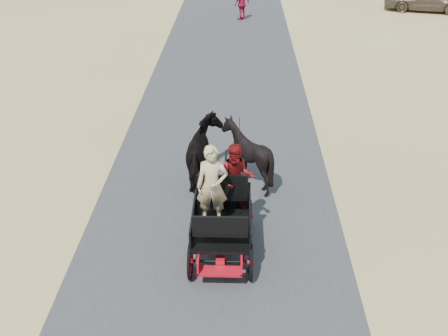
{
  "coord_description": "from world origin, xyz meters",
  "views": [
    {
      "loc": [
        0.57,
        -9.66,
        7.51
      ],
      "look_at": [
        0.22,
        1.91,
        1.2
      ],
      "focal_mm": 45.0,
      "sensor_mm": 36.0,
      "label": 1
    }
  ],
  "objects_px": {
    "carriage": "(222,237)",
    "pedestrian": "(242,4)",
    "horse_left": "(205,154)",
    "horse_right": "(247,154)"
  },
  "relations": [
    {
      "from": "horse_left",
      "to": "pedestrian",
      "type": "distance_m",
      "value": 17.72
    },
    {
      "from": "horse_left",
      "to": "horse_right",
      "type": "distance_m",
      "value": 1.1
    },
    {
      "from": "horse_right",
      "to": "pedestrian",
      "type": "relative_size",
      "value": 0.98
    },
    {
      "from": "horse_right",
      "to": "pedestrian",
      "type": "height_order",
      "value": "pedestrian"
    },
    {
      "from": "carriage",
      "to": "horse_right",
      "type": "bearing_deg",
      "value": 79.61
    },
    {
      "from": "horse_right",
      "to": "carriage",
      "type": "bearing_deg",
      "value": 79.61
    },
    {
      "from": "horse_left",
      "to": "pedestrian",
      "type": "bearing_deg",
      "value": -93.03
    },
    {
      "from": "carriage",
      "to": "pedestrian",
      "type": "distance_m",
      "value": 20.7
    },
    {
      "from": "horse_left",
      "to": "horse_right",
      "type": "xyz_separation_m",
      "value": [
        1.1,
        0.0,
        0.0
      ]
    },
    {
      "from": "carriage",
      "to": "horse_right",
      "type": "xyz_separation_m",
      "value": [
        0.55,
        3.0,
        0.49
      ]
    }
  ]
}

